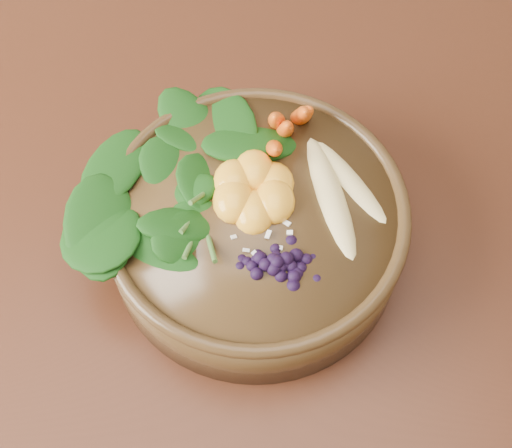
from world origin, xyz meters
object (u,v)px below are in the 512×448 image
object	(u,v)px
kale_heap	(195,153)
banana_halves	(342,181)
mandarin_cluster	(254,183)
dining_table	(110,349)
blueberry_pile	(275,254)
stoneware_bowl	(256,229)
carrot_cluster	(291,108)

from	to	relation	value
kale_heap	banana_halves	xyz separation A→B (m)	(0.14, -0.02, -0.01)
mandarin_cluster	kale_heap	bearing A→B (deg)	151.32
dining_table	kale_heap	bearing A→B (deg)	50.70
dining_table	blueberry_pile	bearing A→B (deg)	6.21
mandarin_cluster	banana_halves	bearing A→B (deg)	3.36
banana_halves	mandarin_cluster	world-z (taller)	mandarin_cluster
stoneware_bowl	carrot_cluster	world-z (taller)	carrot_cluster
blueberry_pile	kale_heap	bearing A→B (deg)	124.91
stoneware_bowl	carrot_cluster	bearing A→B (deg)	69.42
dining_table	mandarin_cluster	bearing A→B (deg)	31.04
banana_halves	mandarin_cluster	distance (m)	0.08
dining_table	mandarin_cluster	world-z (taller)	mandarin_cluster
stoneware_bowl	carrot_cluster	xyz separation A→B (m)	(0.03, 0.09, 0.08)
mandarin_cluster	blueberry_pile	xyz separation A→B (m)	(0.02, -0.07, 0.00)
carrot_cluster	mandarin_cluster	distance (m)	0.08
carrot_cluster	mandarin_cluster	world-z (taller)	carrot_cluster
dining_table	stoneware_bowl	xyz separation A→B (m)	(0.16, 0.08, 0.13)
kale_heap	blueberry_pile	world-z (taller)	kale_heap
stoneware_bowl	kale_heap	world-z (taller)	kale_heap
dining_table	carrot_cluster	xyz separation A→B (m)	(0.19, 0.16, 0.21)
dining_table	carrot_cluster	distance (m)	0.32
kale_heap	mandarin_cluster	bearing A→B (deg)	-28.68
banana_halves	mandarin_cluster	bearing A→B (deg)	170.25
banana_halves	carrot_cluster	bearing A→B (deg)	113.06
dining_table	banana_halves	size ratio (longest dim) A/B	9.98
banana_halves	blueberry_pile	bearing A→B (deg)	-141.51
carrot_cluster	banana_halves	bearing A→B (deg)	-66.94
dining_table	banana_halves	distance (m)	0.31
banana_halves	dining_table	bearing A→B (deg)	-170.56
mandarin_cluster	blueberry_pile	world-z (taller)	blueberry_pile
stoneware_bowl	blueberry_pile	xyz separation A→B (m)	(0.02, -0.06, 0.06)
stoneware_bowl	dining_table	bearing A→B (deg)	-154.30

